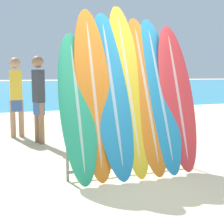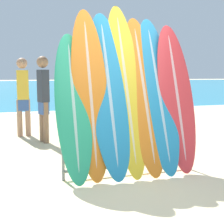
# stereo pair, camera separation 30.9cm
# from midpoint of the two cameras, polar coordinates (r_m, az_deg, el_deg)

# --- Properties ---
(ground_plane) EXTENTS (160.00, 160.00, 0.00)m
(ground_plane) POSITION_cam_midpoint_polar(r_m,az_deg,el_deg) (4.15, 2.41, -13.50)
(ground_plane) COLOR beige
(ocean_water) EXTENTS (120.00, 60.00, 0.01)m
(ocean_water) POSITION_cam_midpoint_polar(r_m,az_deg,el_deg) (41.32, -18.81, 4.55)
(ocean_water) COLOR teal
(ocean_water) RESTS_ON ground_plane
(surfboard_rack) EXTENTS (1.94, 0.04, 0.80)m
(surfboard_rack) POSITION_cam_midpoint_polar(r_m,az_deg,el_deg) (4.54, 1.66, -5.92)
(surfboard_rack) COLOR slate
(surfboard_rack) RESTS_ON ground_plane
(surfboard_slot_0) EXTENTS (0.50, 0.85, 2.04)m
(surfboard_slot_0) POSITION_cam_midpoint_polar(r_m,az_deg,el_deg) (4.27, -8.45, 1.13)
(surfboard_slot_0) COLOR #289E70
(surfboard_slot_0) RESTS_ON ground_plane
(surfboard_slot_1) EXTENTS (0.52, 0.83, 2.40)m
(surfboard_slot_1) POSITION_cam_midpoint_polar(r_m,az_deg,el_deg) (4.36, -5.41, 3.69)
(surfboard_slot_1) COLOR orange
(surfboard_slot_1) RESTS_ON ground_plane
(surfboard_slot_2) EXTENTS (0.58, 1.02, 2.39)m
(surfboard_slot_2) POSITION_cam_midpoint_polar(r_m,az_deg,el_deg) (4.47, -2.01, 3.70)
(surfboard_slot_2) COLOR teal
(surfboard_slot_2) RESTS_ON ground_plane
(surfboard_slot_3) EXTENTS (0.51, 1.04, 2.52)m
(surfboard_slot_3) POSITION_cam_midpoint_polar(r_m,az_deg,el_deg) (4.59, 1.06, 4.62)
(surfboard_slot_3) COLOR yellow
(surfboard_slot_3) RESTS_ON ground_plane
(surfboard_slot_4) EXTENTS (0.54, 1.01, 2.34)m
(surfboard_slot_4) POSITION_cam_midpoint_polar(r_m,az_deg,el_deg) (4.67, 4.31, 3.53)
(surfboard_slot_4) COLOR orange
(surfboard_slot_4) RESTS_ON ground_plane
(surfboard_slot_5) EXTENTS (0.55, 1.02, 2.34)m
(surfboard_slot_5) POSITION_cam_midpoint_polar(r_m,az_deg,el_deg) (4.77, 6.85, 3.57)
(surfboard_slot_5) COLOR teal
(surfboard_slot_5) RESTS_ON ground_plane
(surfboard_slot_6) EXTENTS (0.55, 0.81, 2.23)m
(surfboard_slot_6) POSITION_cam_midpoint_polar(r_m,az_deg,el_deg) (4.87, 10.06, 2.94)
(surfboard_slot_6) COLOR red
(surfboard_slot_6) RESTS_ON ground_plane
(person_near_water) EXTENTS (0.21, 0.25, 1.54)m
(person_near_water) POSITION_cam_midpoint_polar(r_m,az_deg,el_deg) (11.35, -6.89, 3.81)
(person_near_water) COLOR beige
(person_near_water) RESTS_ON ground_plane
(person_mid_beach) EXTENTS (0.31, 0.24, 1.82)m
(person_mid_beach) POSITION_cam_midpoint_polar(r_m,az_deg,el_deg) (7.48, -18.26, 3.10)
(person_mid_beach) COLOR #A87A5B
(person_mid_beach) RESTS_ON ground_plane
(person_far_left) EXTENTS (0.31, 0.27, 1.82)m
(person_far_left) POSITION_cam_midpoint_polar(r_m,az_deg,el_deg) (9.96, -3.27, 4.29)
(person_far_left) COLOR #846047
(person_far_left) RESTS_ON ground_plane
(person_far_right) EXTENTS (0.24, 0.30, 1.82)m
(person_far_right) POSITION_cam_midpoint_polar(r_m,az_deg,el_deg) (6.69, -14.58, 2.82)
(person_far_right) COLOR #846047
(person_far_right) RESTS_ON ground_plane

